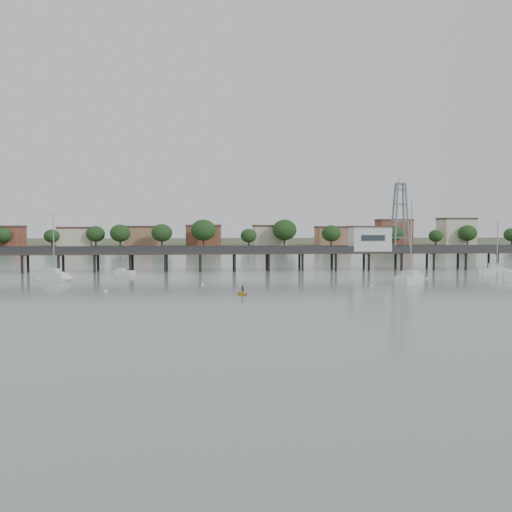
# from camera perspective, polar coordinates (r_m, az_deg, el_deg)

# --- Properties ---
(ground_plane) EXTENTS (500.00, 500.00, 0.00)m
(ground_plane) POSITION_cam_1_polar(r_m,az_deg,el_deg) (58.42, 4.33, -6.07)
(ground_plane) COLOR slate
(ground_plane) RESTS_ON ground
(pier) EXTENTS (150.00, 5.00, 5.50)m
(pier) POSITION_cam_1_polar(r_m,az_deg,el_deg) (117.41, -0.50, 0.36)
(pier) COLOR #2D2823
(pier) RESTS_ON ground
(pier_building) EXTENTS (8.40, 5.40, 5.30)m
(pier_building) POSITION_cam_1_polar(r_m,az_deg,el_deg) (121.92, 11.30, 1.75)
(pier_building) COLOR silver
(pier_building) RESTS_ON ground
(lattice_tower) EXTENTS (3.20, 3.20, 15.50)m
(lattice_tower) POSITION_cam_1_polar(r_m,az_deg,el_deg) (123.91, 14.21, 3.79)
(lattice_tower) COLOR slate
(lattice_tower) RESTS_ON ground
(sailboat_e) EXTENTS (6.75, 3.19, 10.91)m
(sailboat_e) POSITION_cam_1_polar(r_m,az_deg,el_deg) (115.97, 23.20, -1.47)
(sailboat_e) COLOR white
(sailboat_e) RESTS_ON ground
(sailboat_c) EXTENTS (7.37, 8.25, 14.17)m
(sailboat_c) POSITION_cam_1_polar(r_m,az_deg,el_deg) (96.74, 15.39, -2.19)
(sailboat_c) COLOR white
(sailboat_c) RESTS_ON ground
(sailboat_b) EXTENTS (7.42, 5.05, 12.04)m
(sailboat_b) POSITION_cam_1_polar(r_m,az_deg,el_deg) (102.06, -19.23, -1.98)
(sailboat_b) COLOR white
(sailboat_b) RESTS_ON ground
(white_tender) EXTENTS (4.13, 3.00, 1.48)m
(white_tender) POSITION_cam_1_polar(r_m,az_deg,el_deg) (109.60, -13.08, -1.65)
(white_tender) COLOR white
(white_tender) RESTS_ON ground
(yellow_dinghy) EXTENTS (1.83, 0.90, 2.47)m
(yellow_dinghy) POSITION_cam_1_polar(r_m,az_deg,el_deg) (76.69, -1.36, -3.89)
(yellow_dinghy) COLOR yellow
(yellow_dinghy) RESTS_ON ground
(dinghy_occupant) EXTENTS (0.53, 1.08, 0.25)m
(dinghy_occupant) POSITION_cam_1_polar(r_m,az_deg,el_deg) (76.69, -1.36, -3.89)
(dinghy_occupant) COLOR black
(dinghy_occupant) RESTS_ON ground
(mooring_buoys) EXTENTS (90.67, 24.71, 0.39)m
(mooring_buoys) POSITION_cam_1_polar(r_m,az_deg,el_deg) (87.68, 6.65, -2.99)
(mooring_buoys) COLOR beige
(mooring_buoys) RESTS_ON ground
(far_shore) EXTENTS (500.00, 170.00, 10.40)m
(far_shore) POSITION_cam_1_polar(r_m,az_deg,el_deg) (296.75, -3.26, 1.40)
(far_shore) COLOR #475133
(far_shore) RESTS_ON ground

